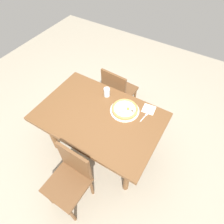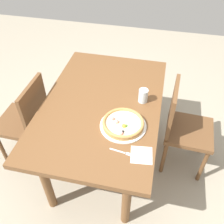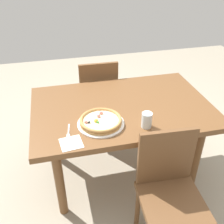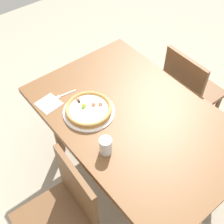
{
  "view_description": "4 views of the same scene",
  "coord_description": "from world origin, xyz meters",
  "px_view_note": "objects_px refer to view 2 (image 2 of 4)",
  "views": [
    {
      "loc": [
        0.82,
        -1.07,
        2.47
      ],
      "look_at": [
        0.11,
        0.11,
        0.76
      ],
      "focal_mm": 30.94,
      "sensor_mm": 36.0,
      "label": 1
    },
    {
      "loc": [
        1.45,
        0.4,
        2.07
      ],
      "look_at": [
        0.11,
        0.11,
        0.76
      ],
      "focal_mm": 40.14,
      "sensor_mm": 36.0,
      "label": 2
    },
    {
      "loc": [
        0.49,
        1.71,
        1.84
      ],
      "look_at": [
        0.11,
        0.11,
        0.76
      ],
      "focal_mm": 41.93,
      "sensor_mm": 36.0,
      "label": 3
    },
    {
      "loc": [
        -0.84,
        0.88,
        2.17
      ],
      "look_at": [
        0.11,
        0.11,
        0.76
      ],
      "focal_mm": 46.65,
      "sensor_mm": 36.0,
      "label": 4
    }
  ],
  "objects_px": {
    "plate": "(123,126)",
    "napkin": "(141,155)",
    "pizza": "(123,123)",
    "chair_far": "(183,126)",
    "chair_near": "(27,119)",
    "fork": "(124,153)",
    "dining_table": "(102,111)",
    "drinking_glass": "(143,96)"
  },
  "relations": [
    {
      "from": "plate",
      "to": "napkin",
      "type": "distance_m",
      "value": 0.28
    },
    {
      "from": "napkin",
      "to": "pizza",
      "type": "bearing_deg",
      "value": -144.2
    },
    {
      "from": "chair_far",
      "to": "napkin",
      "type": "relative_size",
      "value": 6.27
    },
    {
      "from": "chair_near",
      "to": "fork",
      "type": "relative_size",
      "value": 5.3
    },
    {
      "from": "chair_near",
      "to": "fork",
      "type": "height_order",
      "value": "chair_near"
    },
    {
      "from": "chair_near",
      "to": "fork",
      "type": "xyz_separation_m",
      "value": [
        0.37,
        0.94,
        0.26
      ]
    },
    {
      "from": "dining_table",
      "to": "chair_near",
      "type": "bearing_deg",
      "value": -83.46
    },
    {
      "from": "fork",
      "to": "drinking_glass",
      "type": "bearing_deg",
      "value": 92.12
    },
    {
      "from": "dining_table",
      "to": "drinking_glass",
      "type": "xyz_separation_m",
      "value": [
        -0.09,
        0.31,
        0.15
      ]
    },
    {
      "from": "pizza",
      "to": "napkin",
      "type": "xyz_separation_m",
      "value": [
        0.23,
        0.16,
        -0.03
      ]
    },
    {
      "from": "napkin",
      "to": "drinking_glass",
      "type": "bearing_deg",
      "value": -173.37
    },
    {
      "from": "pizza",
      "to": "drinking_glass",
      "type": "distance_m",
      "value": 0.32
    },
    {
      "from": "chair_far",
      "to": "pizza",
      "type": "xyz_separation_m",
      "value": [
        0.36,
        -0.47,
        0.29
      ]
    },
    {
      "from": "chair_far",
      "to": "fork",
      "type": "distance_m",
      "value": 0.77
    },
    {
      "from": "chair_near",
      "to": "napkin",
      "type": "relative_size",
      "value": 6.27
    },
    {
      "from": "pizza",
      "to": "chair_far",
      "type": "bearing_deg",
      "value": 127.15
    },
    {
      "from": "plate",
      "to": "fork",
      "type": "relative_size",
      "value": 2.04
    },
    {
      "from": "dining_table",
      "to": "chair_near",
      "type": "relative_size",
      "value": 1.62
    },
    {
      "from": "plate",
      "to": "chair_near",
      "type": "bearing_deg",
      "value": -98.67
    },
    {
      "from": "chair_near",
      "to": "drinking_glass",
      "type": "distance_m",
      "value": 1.06
    },
    {
      "from": "drinking_glass",
      "to": "chair_far",
      "type": "bearing_deg",
      "value": 97.47
    },
    {
      "from": "chair_near",
      "to": "drinking_glass",
      "type": "height_order",
      "value": "chair_near"
    },
    {
      "from": "plate",
      "to": "drinking_glass",
      "type": "relative_size",
      "value": 3.02
    },
    {
      "from": "chair_far",
      "to": "napkin",
      "type": "height_order",
      "value": "chair_far"
    },
    {
      "from": "chair_far",
      "to": "pizza",
      "type": "height_order",
      "value": "chair_far"
    },
    {
      "from": "dining_table",
      "to": "plate",
      "type": "distance_m",
      "value": 0.32
    },
    {
      "from": "plate",
      "to": "drinking_glass",
      "type": "bearing_deg",
      "value": 161.56
    },
    {
      "from": "fork",
      "to": "napkin",
      "type": "xyz_separation_m",
      "value": [
        -0.01,
        0.12,
        -0.0
      ]
    },
    {
      "from": "pizza",
      "to": "drinking_glass",
      "type": "relative_size",
      "value": 2.7
    },
    {
      "from": "dining_table",
      "to": "chair_near",
      "type": "height_order",
      "value": "chair_near"
    },
    {
      "from": "chair_far",
      "to": "dining_table",
      "type": "bearing_deg",
      "value": -75.28
    },
    {
      "from": "fork",
      "to": "dining_table",
      "type": "bearing_deg",
      "value": 127.89
    },
    {
      "from": "chair_near",
      "to": "pizza",
      "type": "height_order",
      "value": "chair_near"
    },
    {
      "from": "fork",
      "to": "chair_far",
      "type": "bearing_deg",
      "value": 62.4
    },
    {
      "from": "chair_far",
      "to": "plate",
      "type": "height_order",
      "value": "chair_far"
    },
    {
      "from": "pizza",
      "to": "napkin",
      "type": "bearing_deg",
      "value": 35.8
    },
    {
      "from": "fork",
      "to": "napkin",
      "type": "height_order",
      "value": "fork"
    },
    {
      "from": "plate",
      "to": "dining_table",
      "type": "bearing_deg",
      "value": -135.23
    },
    {
      "from": "plate",
      "to": "pizza",
      "type": "distance_m",
      "value": 0.03
    },
    {
      "from": "plate",
      "to": "chair_far",
      "type": "bearing_deg",
      "value": 127.13
    },
    {
      "from": "chair_near",
      "to": "chair_far",
      "type": "relative_size",
      "value": 1.0
    },
    {
      "from": "dining_table",
      "to": "plate",
      "type": "bearing_deg",
      "value": 44.77
    }
  ]
}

